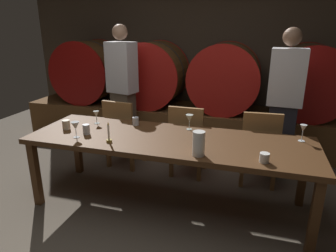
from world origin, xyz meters
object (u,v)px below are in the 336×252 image
object	(u,v)px
wine_barrel_far_right	(308,81)
wine_barrel_center_left	(153,74)
pitcher	(199,144)
wine_glass_center_left	(75,126)
dining_table	(169,144)
wine_glass_far_right	(303,129)
guest_left	(123,89)
cup_far_right	(264,158)
wine_barrel_center_right	(225,78)
cup_far_left	(66,125)
chair_center	(188,138)
wine_glass_center_right	(189,119)
chair_right	(260,145)
cup_center_left	(86,129)
chair_left	(123,130)
wine_glass_far_left	(96,115)
wine_barrel_far_left	(89,71)
cup_center_right	(136,121)
candle_center	(109,137)

from	to	relation	value
wine_barrel_far_right	wine_barrel_center_left	bearing A→B (deg)	180.00
pitcher	wine_glass_center_left	world-z (taller)	pitcher
dining_table	wine_glass_far_right	size ratio (longest dim) A/B	16.97
guest_left	cup_far_right	world-z (taller)	guest_left
wine_barrel_center_right	pitcher	bearing A→B (deg)	-88.75
wine_barrel_center_right	wine_barrel_far_right	xyz separation A→B (m)	(1.11, 0.00, 0.00)
wine_glass_center_left	cup_far_left	size ratio (longest dim) A/B	1.63
chair_center	wine_glass_center_left	xyz separation A→B (m)	(-0.88, -0.91, 0.35)
wine_glass_center_right	guest_left	bearing A→B (deg)	142.37
chair_right	cup_center_left	xyz separation A→B (m)	(-1.65, -0.81, 0.28)
wine_barrel_center_right	wine_glass_center_left	bearing A→B (deg)	-118.79
chair_left	wine_glass_far_left	xyz separation A→B (m)	(-0.07, -0.48, 0.33)
wine_barrel_far_left	chair_right	size ratio (longest dim) A/B	1.13
chair_right	cup_center_left	world-z (taller)	chair_right
wine_barrel_far_right	wine_glass_center_left	distance (m)	3.09
chair_center	wine_glass_far_right	distance (m)	1.28
wine_barrel_center_left	dining_table	world-z (taller)	wine_barrel_center_left
cup_center_right	cup_far_right	xyz separation A→B (m)	(1.32, -0.57, -0.01)
wine_barrel_center_left	cup_center_right	size ratio (longest dim) A/B	11.38
chair_left	wine_barrel_far_right	bearing A→B (deg)	-146.60
wine_glass_far_left	wine_barrel_center_right	bearing A→B (deg)	54.39
pitcher	wine_glass_center_right	distance (m)	0.65
dining_table	chair_right	size ratio (longest dim) A/B	3.08
wine_barrel_center_left	cup_far_left	world-z (taller)	wine_barrel_center_left
wine_barrel_far_left	pitcher	distance (m)	3.15
candle_center	cup_far_right	world-z (taller)	candle_center
pitcher	cup_center_left	distance (m)	1.17
guest_left	pitcher	world-z (taller)	guest_left
cup_far_left	guest_left	bearing A→B (deg)	86.99
pitcher	chair_center	bearing A→B (deg)	107.80
pitcher	cup_center_left	xyz separation A→B (m)	(-1.16, 0.19, -0.05)
wine_glass_far_left	cup_center_left	xyz separation A→B (m)	(0.07, -0.33, -0.05)
dining_table	chair_left	size ratio (longest dim) A/B	3.08
wine_glass_far_left	cup_center_right	world-z (taller)	wine_glass_far_left
pitcher	cup_far_left	world-z (taller)	pitcher
dining_table	guest_left	xyz separation A→B (m)	(-1.02, 1.19, 0.24)
dining_table	chair_center	world-z (taller)	chair_center
wine_barrel_center_right	chair_right	world-z (taller)	wine_barrel_center_right
dining_table	wine_barrel_far_left	bearing A→B (deg)	136.02
wine_barrel_center_left	chair_center	bearing A→B (deg)	-54.63
wine_barrel_center_right	wine_barrel_far_right	world-z (taller)	same
wine_barrel_far_right	cup_center_left	bearing A→B (deg)	-138.25
cup_center_right	chair_center	bearing A→B (deg)	39.39
cup_center_left	chair_left	bearing A→B (deg)	89.93
cup_far_left	chair_left	bearing A→B (deg)	69.24
dining_table	wine_glass_center_right	distance (m)	0.37
dining_table	chair_right	bearing A→B (deg)	39.02
chair_left	chair_center	size ratio (longest dim) A/B	1.00
wine_barrel_far_right	chair_right	xyz separation A→B (m)	(-0.57, -1.17, -0.53)
candle_center	wine_glass_center_left	bearing A→B (deg)	176.49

